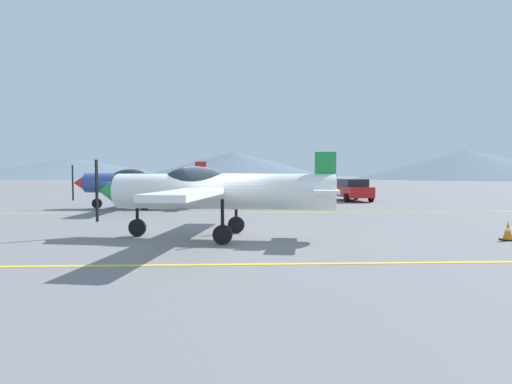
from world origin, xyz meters
The scene contains 10 objects.
ground_plane centered at (0.00, 0.00, 0.00)m, with size 400.00×400.00×0.00m, color slate.
apron_line_near centered at (0.00, -3.64, 0.01)m, with size 80.00×0.16×0.01m, color yellow.
apron_line_far centered at (0.00, 8.30, 0.01)m, with size 80.00×0.16×0.01m, color yellow.
airplane_near centered at (-0.15, 0.21, 1.54)m, with size 8.00×9.15×2.74m.
airplane_mid centered at (-5.08, 11.24, 1.54)m, with size 7.93×9.13×2.74m.
car_sedan centered at (9.03, 17.05, 0.84)m, with size 2.32×4.44×1.62m.
traffic_cone_front centered at (8.96, -0.65, 0.29)m, with size 0.36×0.36×0.59m.
hill_left centered at (-63.94, 151.47, 3.80)m, with size 87.38×87.38×7.59m, color slate.
hill_centerleft centered at (-1.00, 142.89, 5.01)m, with size 74.24×74.24×10.03m, color slate.
hill_centerright centered at (73.10, 115.32, 4.70)m, with size 70.06×70.06×9.39m, color slate.
Camera 1 is at (0.63, -12.88, 2.11)m, focal length 28.71 mm.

